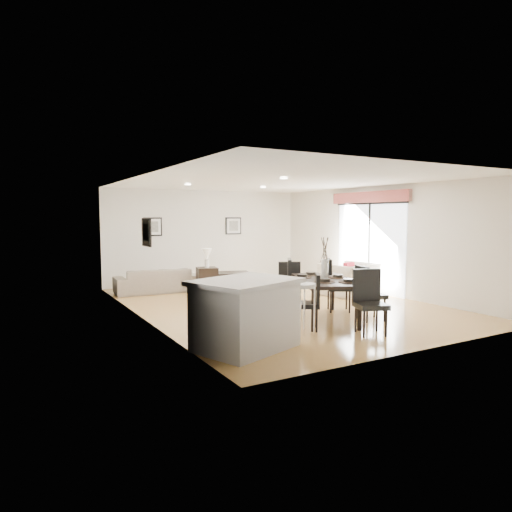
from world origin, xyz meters
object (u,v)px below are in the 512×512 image
dining_table (324,283)px  side_table (207,280)px  coffee_table (229,281)px  bar_stool (302,291)px  dining_chair_foot (288,282)px  dining_chair_wfar (283,286)px  kitchen_island (245,314)px  dining_chair_efar (334,282)px  armchair (349,279)px  dining_chair_enear (367,290)px  sofa (157,280)px  dining_chair_wnear (311,299)px  dining_chair_head (369,298)px

dining_table → side_table: dining_table is taller
coffee_table → bar_stool: (-1.20, -5.10, 0.54)m
dining_chair_foot → bar_stool: size_ratio=1.13×
dining_chair_wfar → kitchen_island: 2.03m
dining_table → dining_chair_efar: (0.66, 0.51, -0.09)m
dining_chair_efar → kitchen_island: (-2.84, -1.45, -0.08)m
dining_table → armchair: bearing=63.7°
armchair → dining_chair_enear: size_ratio=1.18×
sofa → armchair: bearing=149.7°
dining_chair_efar → dining_chair_wnear: bearing=158.5°
dining_chair_wfar → dining_chair_foot: dining_chair_wfar is taller
sofa → dining_chair_efar: size_ratio=1.94×
dining_chair_wnear → dining_chair_efar: size_ratio=0.90×
dining_table → coffee_table: (0.04, 4.16, -0.47)m
side_table → kitchen_island: kitchen_island is taller
sofa → side_table: 1.32m
dining_table → dining_chair_wfar: size_ratio=1.81×
kitchen_island → dining_chair_wnear: bearing=-4.2°
dining_chair_wnear → dining_chair_wfar: (0.01, 0.92, 0.10)m
sofa → kitchen_island: 5.53m
dining_chair_enear → coffee_table: bearing=21.2°
dining_chair_enear → side_table: 4.46m
sofa → dining_chair_efar: dining_chair_efar is taller
armchair → dining_chair_wnear: dining_chair_wnear is taller
sofa → dining_table: 4.93m
dining_chair_wfar → side_table: size_ratio=1.74×
dining_chair_wnear → kitchen_island: 1.56m
dining_chair_wnear → coffee_table: bearing=-154.6°
dining_chair_wfar → bar_stool: size_ratio=1.28×
dining_chair_head → dining_chair_foot: bearing=112.8°
kitchen_island → bar_stool: bearing=-20.0°
dining_table → dining_chair_wfar: dining_chair_wfar is taller
dining_chair_wnear → side_table: (-0.08, 4.29, -0.21)m
dining_chair_wnear → dining_chair_foot: (0.64, 1.67, 0.02)m
dining_table → side_table: 3.87m
kitchen_island → dining_chair_foot: bearing=24.3°
sofa → dining_chair_wfar: 4.33m
dining_table → dining_chair_wnear: size_ratio=2.14×
armchair → dining_chair_head: size_ratio=1.14×
dining_chair_enear → sofa: bearing=39.6°
sofa → dining_chair_wnear: (1.13, -5.09, 0.24)m
coffee_table → dining_chair_enear: bearing=-67.1°
sofa → dining_chair_wfar: dining_chair_wfar is taller
dining_chair_enear → dining_chair_wfar: bearing=70.5°
armchair → dining_chair_head: dining_chair_head is taller
dining_chair_head → side_table: bearing=120.1°
dining_chair_enear → dining_chair_foot: 1.74m
kitchen_island → coffee_table: bearing=46.5°
sofa → bar_stool: size_ratio=2.34×
sofa → dining_chair_head: 6.02m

